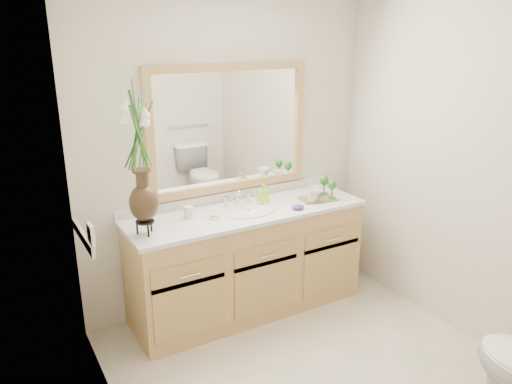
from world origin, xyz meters
TOP-DOWN VIEW (x-y plane):
  - floor at (0.00, 0.00)m, footprint 2.60×2.60m
  - wall_back at (0.00, 1.30)m, footprint 2.40×0.02m
  - wall_left at (-1.20, 0.00)m, footprint 0.02×2.60m
  - wall_right at (1.20, 0.00)m, footprint 0.02×2.60m
  - vanity at (0.00, 1.01)m, footprint 1.80×0.55m
  - counter at (0.00, 1.01)m, footprint 1.84×0.57m
  - sink at (0.00, 1.00)m, footprint 0.38×0.34m
  - mirror at (0.00, 1.28)m, footprint 1.32×0.04m
  - switch_plate at (-1.19, 0.76)m, footprint 0.02×0.12m
  - flower_vase at (-0.80, 0.95)m, footprint 0.22×0.22m
  - tumbler at (-0.44, 1.09)m, footprint 0.07×0.07m
  - soap_dish at (-0.28, 0.99)m, footprint 0.09×0.09m
  - soap_bottle at (0.19, 1.10)m, footprint 0.07×0.07m
  - purple_dish at (0.34, 0.84)m, footprint 0.10×0.09m
  - tray at (0.61, 0.95)m, footprint 0.30×0.23m
  - mug_left at (0.52, 0.91)m, footprint 0.12×0.11m
  - mug_right at (0.61, 1.00)m, footprint 0.12×0.12m
  - goblet_front at (0.70, 0.89)m, footprint 0.07×0.07m
  - goblet_back at (0.72, 1.01)m, footprint 0.07×0.07m

SIDE VIEW (x-z plane):
  - floor at x=0.00m, z-range 0.00..0.00m
  - vanity at x=0.00m, z-range 0.00..0.80m
  - sink at x=0.00m, z-range 0.66..0.89m
  - counter at x=0.00m, z-range 0.80..0.83m
  - tray at x=0.61m, z-range 0.83..0.84m
  - soap_dish at x=-0.28m, z-range 0.82..0.85m
  - purple_dish at x=0.34m, z-range 0.83..0.86m
  - tumbler at x=-0.44m, z-range 0.83..0.92m
  - mug_right at x=0.61m, z-range 0.84..0.93m
  - mug_left at x=0.52m, z-range 0.84..0.95m
  - soap_bottle at x=0.19m, z-range 0.83..0.97m
  - goblet_front at x=0.70m, z-range 0.87..1.02m
  - goblet_back at x=0.72m, z-range 0.87..1.02m
  - switch_plate at x=-1.19m, z-range 0.92..1.04m
  - wall_back at x=0.00m, z-range 0.00..2.40m
  - wall_left at x=-1.20m, z-range 0.00..2.40m
  - wall_right at x=1.20m, z-range 0.00..2.40m
  - mirror at x=0.00m, z-range 0.92..1.89m
  - flower_vase at x=-0.80m, z-range 0.99..1.91m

